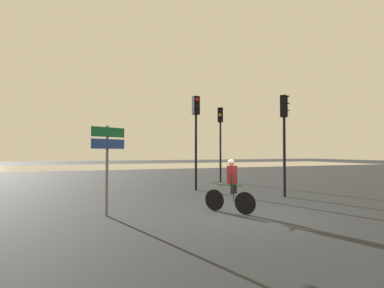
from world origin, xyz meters
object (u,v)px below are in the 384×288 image
(traffic_light_center, at_px, (196,125))
(cyclist, at_px, (231,186))
(traffic_light_near_right, at_px, (284,126))
(direction_sign_post, at_px, (108,153))
(traffic_light_far_right, at_px, (220,130))

(traffic_light_center, height_order, cyclist, traffic_light_center)
(traffic_light_center, distance_m, cyclist, 5.96)
(traffic_light_near_right, height_order, direction_sign_post, traffic_light_near_right)
(direction_sign_post, height_order, cyclist, direction_sign_post)
(traffic_light_near_right, height_order, traffic_light_center, traffic_light_center)
(cyclist, bearing_deg, traffic_light_center, 45.41)
(traffic_light_far_right, relative_size, direction_sign_post, 1.77)
(traffic_light_center, bearing_deg, direction_sign_post, 36.96)
(traffic_light_far_right, bearing_deg, cyclist, 96.73)
(traffic_light_near_right, xyz_separation_m, cyclist, (-3.65, -2.04, -2.11))
(traffic_light_far_right, relative_size, traffic_light_center, 1.01)
(traffic_light_near_right, bearing_deg, direction_sign_post, -27.53)
(traffic_light_center, bearing_deg, traffic_light_far_right, -140.24)
(traffic_light_far_right, relative_size, cyclist, 2.84)
(traffic_light_near_right, bearing_deg, traffic_light_far_right, -129.97)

